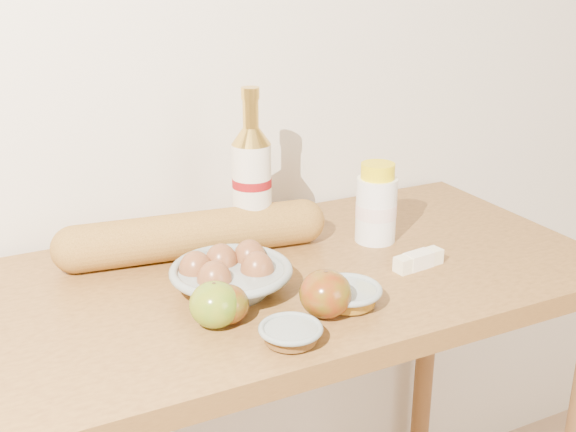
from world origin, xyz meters
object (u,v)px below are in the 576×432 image
object	(u,v)px
table	(281,332)
cream_bottle	(376,205)
bourbon_bottle	(252,183)
egg_bowl	(230,275)
baguette	(194,235)

from	to	relation	value
table	cream_bottle	xyz separation A→B (m)	(0.24, 0.05, 0.20)
bourbon_bottle	cream_bottle	bearing A→B (deg)	-47.08
egg_bowl	bourbon_bottle	bearing A→B (deg)	55.32
table	baguette	world-z (taller)	baguette
cream_bottle	baguette	xyz separation A→B (m)	(-0.35, 0.09, -0.03)
baguette	egg_bowl	bearing A→B (deg)	-81.31
table	cream_bottle	world-z (taller)	cream_bottle
table	bourbon_bottle	bearing A→B (deg)	86.34
table	egg_bowl	bearing A→B (deg)	-165.17
table	cream_bottle	distance (m)	0.31
cream_bottle	bourbon_bottle	bearing A→B (deg)	135.65
cream_bottle	table	bearing A→B (deg)	169.97
egg_bowl	cream_bottle	bearing A→B (deg)	13.04
bourbon_bottle	cream_bottle	distance (m)	0.25
bourbon_bottle	table	bearing A→B (deg)	-118.62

